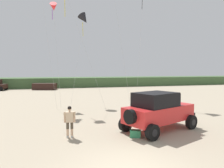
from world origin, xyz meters
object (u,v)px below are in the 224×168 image
(person_watching, at_px, (70,120))
(distant_sedan, at_px, (45,87))
(jeep, at_px, (158,110))
(kite_white_parafoil, at_px, (54,7))
(cooler_box, at_px, (135,134))
(kite_black_sled, at_px, (84,19))

(person_watching, bearing_deg, distant_sedan, 93.83)
(jeep, distance_m, kite_white_parafoil, 17.08)
(cooler_box, height_order, distant_sedan, distant_sedan)
(cooler_box, bearing_deg, person_watching, -169.01)
(kite_black_sled, bearing_deg, cooler_box, -87.89)
(distant_sedan, bearing_deg, kite_white_parafoil, -67.46)
(kite_black_sled, bearing_deg, kite_white_parafoil, 177.16)
(jeep, height_order, distant_sedan, jeep)
(distant_sedan, xyz_separation_m, kite_black_sled, (4.82, -16.88, 8.75))
(cooler_box, relative_size, kite_black_sled, 0.06)
(jeep, xyz_separation_m, person_watching, (-5.14, 0.12, -0.26))
(cooler_box, bearing_deg, kite_white_parafoil, 131.97)
(person_watching, bearing_deg, jeep, -1.36)
(jeep, bearing_deg, kite_white_parafoil, 112.96)
(jeep, relative_size, cooler_box, 8.92)
(distant_sedan, distance_m, kite_white_parafoil, 19.45)
(cooler_box, distance_m, distant_sedan, 31.23)
(person_watching, xyz_separation_m, kite_white_parafoil, (-0.47, 13.11, 9.50))
(cooler_box, distance_m, kite_black_sled, 16.65)
(cooler_box, relative_size, kite_white_parafoil, 0.05)
(jeep, bearing_deg, cooler_box, -155.38)
(jeep, xyz_separation_m, kite_black_sled, (-2.31, 13.07, 8.15))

